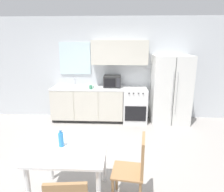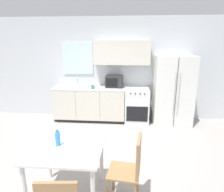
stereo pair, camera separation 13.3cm
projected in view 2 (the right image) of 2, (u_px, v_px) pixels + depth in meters
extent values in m
plane|color=gray|center=(89.00, 160.00, 3.59)|extent=(12.00, 12.00, 0.00)
cube|color=silver|center=(104.00, 69.00, 5.44)|extent=(12.00, 0.06, 2.70)
cube|color=silver|center=(78.00, 58.00, 5.39)|extent=(0.83, 0.04, 0.84)
cube|color=beige|center=(122.00, 53.00, 5.11)|extent=(1.44, 0.32, 0.61)
cube|color=#333333|center=(91.00, 117.00, 5.52)|extent=(1.87, 0.56, 0.08)
cube|color=beige|center=(90.00, 103.00, 5.37)|extent=(1.87, 0.62, 0.79)
cube|color=beige|center=(64.00, 106.00, 5.12)|extent=(0.60, 0.01, 0.77)
cube|color=beige|center=(88.00, 106.00, 5.07)|extent=(0.60, 0.01, 0.77)
cube|color=beige|center=(112.00, 107.00, 5.02)|extent=(0.60, 0.01, 0.77)
cube|color=silver|center=(90.00, 88.00, 5.27)|extent=(1.89, 0.64, 0.03)
cube|color=white|center=(137.00, 105.00, 5.27)|extent=(0.61, 0.63, 0.89)
cube|color=black|center=(137.00, 114.00, 5.00)|extent=(0.53, 0.01, 0.39)
cylinder|color=#262626|center=(131.00, 94.00, 4.87)|extent=(0.03, 0.02, 0.03)
cylinder|color=#262626|center=(135.00, 94.00, 4.86)|extent=(0.03, 0.02, 0.03)
cylinder|color=#262626|center=(140.00, 94.00, 4.85)|extent=(0.03, 0.02, 0.03)
cylinder|color=#262626|center=(145.00, 94.00, 4.84)|extent=(0.03, 0.02, 0.03)
cube|color=silver|center=(173.00, 90.00, 5.06)|extent=(0.95, 0.69, 1.74)
cube|color=#3F3F3F|center=(176.00, 94.00, 4.72)|extent=(0.01, 0.01, 1.68)
cylinder|color=silver|center=(174.00, 93.00, 4.69)|extent=(0.02, 0.02, 0.96)
cylinder|color=silver|center=(179.00, 93.00, 4.69)|extent=(0.02, 0.02, 0.96)
cube|color=#B7BABC|center=(76.00, 87.00, 5.29)|extent=(0.66, 0.40, 0.02)
cylinder|color=silver|center=(77.00, 81.00, 5.41)|extent=(0.02, 0.02, 0.21)
cylinder|color=silver|center=(77.00, 78.00, 5.32)|extent=(0.02, 0.14, 0.02)
cube|color=#282828|center=(114.00, 81.00, 5.27)|extent=(0.45, 0.36, 0.30)
cube|color=black|center=(112.00, 83.00, 5.09)|extent=(0.29, 0.01, 0.22)
cube|color=#2D2D33|center=(120.00, 83.00, 5.08)|extent=(0.09, 0.01, 0.24)
cylinder|color=#3F8C66|center=(93.00, 87.00, 5.07)|extent=(0.08, 0.08, 0.10)
torus|color=#3F8C66|center=(95.00, 87.00, 5.06)|extent=(0.02, 0.07, 0.07)
cube|color=white|center=(66.00, 149.00, 2.56)|extent=(0.93, 0.84, 0.03)
cylinder|color=white|center=(25.00, 191.00, 2.35)|extent=(0.06, 0.06, 0.71)
cylinder|color=white|center=(49.00, 157.00, 3.04)|extent=(0.06, 0.06, 0.71)
cylinder|color=white|center=(102.00, 160.00, 2.98)|extent=(0.06, 0.06, 0.71)
cube|color=#997047|center=(124.00, 171.00, 2.57)|extent=(0.45, 0.45, 0.02)
cube|color=#997047|center=(139.00, 156.00, 2.47)|extent=(0.08, 0.37, 0.48)
cylinder|color=#997047|center=(113.00, 176.00, 2.82)|extent=(0.03, 0.03, 0.43)
cylinder|color=#997047|center=(137.00, 180.00, 2.75)|extent=(0.03, 0.03, 0.43)
cylinder|color=#338CD8|center=(58.00, 139.00, 2.59)|extent=(0.07, 0.07, 0.18)
cylinder|color=#338CD8|center=(57.00, 131.00, 2.56)|extent=(0.03, 0.03, 0.05)
cylinder|color=white|center=(57.00, 128.00, 2.56)|extent=(0.04, 0.04, 0.02)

